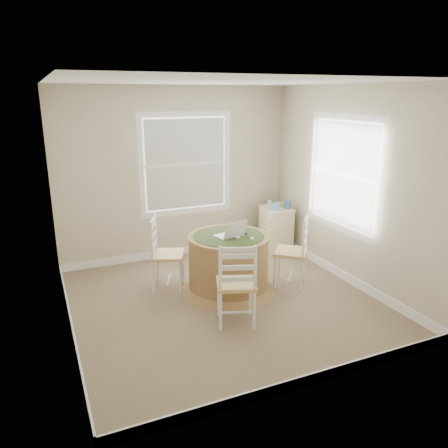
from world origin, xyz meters
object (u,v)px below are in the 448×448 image
chair_near (236,283)px  laptop (230,234)px  round_table (229,261)px  chair_left (168,254)px  corner_chest (276,229)px  chair_right (291,252)px

chair_near → laptop: size_ratio=2.50×
round_table → chair_left: chair_left is taller
chair_near → laptop: laptop is taller
chair_near → corner_chest: 2.46m
laptop → chair_left: bearing=-41.8°
chair_left → corner_chest: chair_left is taller
chair_left → chair_right: size_ratio=1.00×
laptop → corner_chest: (1.31, 1.10, -0.41)m
chair_left → laptop: size_ratio=2.50×
chair_near → corner_chest: (1.59, 1.87, -0.11)m
round_table → chair_right: (0.82, -0.19, 0.07)m
chair_left → corner_chest: 2.14m
chair_right → laptop: size_ratio=2.50×
chair_near → chair_right: (1.09, 0.62, 0.00)m
round_table → chair_left: 0.79m
round_table → chair_near: (-0.27, -0.81, 0.07)m
chair_left → chair_near: bearing=-136.7°
round_table → laptop: bearing=-54.8°
round_table → chair_right: size_ratio=1.29×
laptop → chair_right: bearing=156.6°
chair_right → corner_chest: chair_right is taller
chair_left → chair_right: 1.62m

